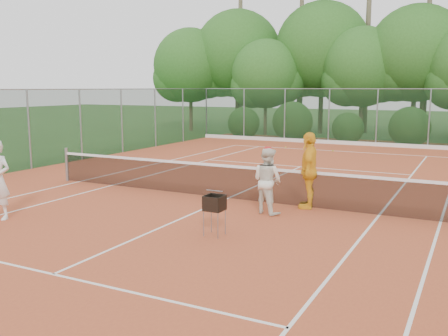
# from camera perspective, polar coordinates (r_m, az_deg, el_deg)

# --- Properties ---
(ground) EXTENTS (120.00, 120.00, 0.00)m
(ground) POSITION_cam_1_polar(r_m,az_deg,el_deg) (13.91, 0.34, -3.62)
(ground) COLOR #24491A
(ground) RESTS_ON ground
(clay_court) EXTENTS (18.00, 36.00, 0.02)m
(clay_court) POSITION_cam_1_polar(r_m,az_deg,el_deg) (13.91, 0.34, -3.58)
(clay_court) COLOR #B34D29
(clay_court) RESTS_ON ground
(tennis_net) EXTENTS (11.97, 0.10, 1.10)m
(tennis_net) POSITION_cam_1_polar(r_m,az_deg,el_deg) (13.81, 0.34, -1.46)
(tennis_net) COLOR gray
(tennis_net) RESTS_ON clay_court
(player_center_grp) EXTENTS (0.96, 0.85, 1.66)m
(player_center_grp) POSITION_cam_1_polar(r_m,az_deg,el_deg) (12.23, 4.98, -1.42)
(player_center_grp) COLOR white
(player_center_grp) RESTS_ON clay_court
(player_yellow) EXTENTS (0.71, 1.22, 1.96)m
(player_yellow) POSITION_cam_1_polar(r_m,az_deg,el_deg) (12.88, 9.68, -0.26)
(player_yellow) COLOR yellow
(player_yellow) RESTS_ON clay_court
(ball_hopper) EXTENTS (0.37, 0.37, 0.86)m
(ball_hopper) POSITION_cam_1_polar(r_m,az_deg,el_deg) (10.37, -1.09, -4.11)
(ball_hopper) COLOR gray
(ball_hopper) RESTS_ON clay_court
(stray_ball_a) EXTENTS (0.07, 0.07, 0.07)m
(stray_ball_a) POSITION_cam_1_polar(r_m,az_deg,el_deg) (25.87, 7.06, 2.38)
(stray_ball_a) COLOR #CEDC33
(stray_ball_a) RESTS_ON clay_court
(stray_ball_b) EXTENTS (0.07, 0.07, 0.07)m
(stray_ball_b) POSITION_cam_1_polar(r_m,az_deg,el_deg) (26.21, 9.26, 2.42)
(stray_ball_b) COLOR #B4CD2F
(stray_ball_b) RESTS_ON clay_court
(stray_ball_c) EXTENTS (0.07, 0.07, 0.07)m
(stray_ball_c) POSITION_cam_1_polar(r_m,az_deg,el_deg) (24.79, 12.34, 1.94)
(stray_ball_c) COLOR #AFCA2F
(stray_ball_c) RESTS_ON clay_court
(court_markings) EXTENTS (11.03, 23.83, 0.01)m
(court_markings) POSITION_cam_1_polar(r_m,az_deg,el_deg) (13.91, 0.34, -3.53)
(court_markings) COLOR white
(court_markings) RESTS_ON clay_court
(fence_back) EXTENTS (18.07, 0.07, 3.00)m
(fence_back) POSITION_cam_1_polar(r_m,az_deg,el_deg) (27.84, 14.46, 5.67)
(fence_back) COLOR #19381E
(fence_back) RESTS_ON clay_court
(tropical_treeline) EXTENTS (32.10, 8.49, 15.03)m
(tropical_treeline) POSITION_cam_1_polar(r_m,az_deg,el_deg) (32.74, 19.29, 12.23)
(tropical_treeline) COLOR brown
(tropical_treeline) RESTS_ON ground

